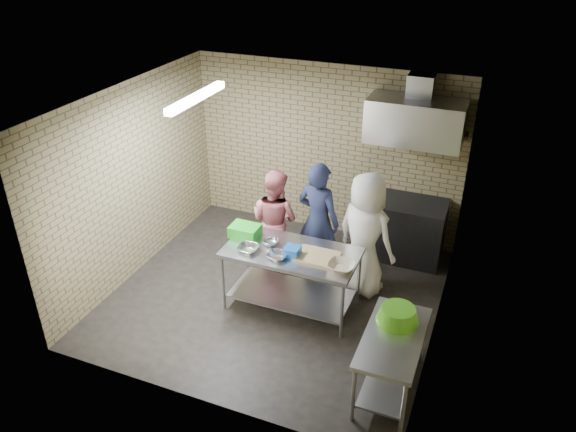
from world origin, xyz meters
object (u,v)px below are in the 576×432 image
object	(u,v)px
woman_white	(365,235)
blue_tub	(292,252)
stove	(402,229)
side_counter	(391,363)
green_crate	(245,231)
man_navy	(318,221)
bottle_red	(421,122)
prep_table	(291,279)
woman_pink	(275,220)
bottle_green	(450,127)
green_basin	(398,315)

from	to	relation	value
woman_white	blue_tub	bearing A→B (deg)	69.38
stove	woman_white	world-z (taller)	woman_white
side_counter	green_crate	bearing A→B (deg)	153.70
stove	man_navy	size ratio (longest dim) A/B	0.70
green_crate	side_counter	bearing A→B (deg)	-26.30
blue_tub	bottle_red	bearing A→B (deg)	62.98
prep_table	man_navy	bearing A→B (deg)	85.32
bottle_red	woman_white	xyz separation A→B (m)	(-0.36, -1.31, -1.16)
stove	blue_tub	size ratio (longest dim) A/B	6.37
woman_white	woman_pink	bearing A→B (deg)	16.80
bottle_green	woman_white	distance (m)	1.90
prep_table	green_basin	xyz separation A→B (m)	(1.51, -0.73, 0.41)
side_counter	woman_white	world-z (taller)	woman_white
blue_tub	woman_white	distance (m)	1.07
bottle_green	man_navy	world-z (taller)	bottle_green
blue_tub	bottle_green	distance (m)	2.80
woman_white	man_navy	bearing A→B (deg)	10.43
prep_table	side_counter	distance (m)	1.81
side_counter	green_crate	size ratio (longest dim) A/B	3.19
green_crate	woman_white	distance (m)	1.57
prep_table	green_basin	size ratio (longest dim) A/B	3.68
woman_white	green_crate	bearing A→B (deg)	42.71
woman_white	side_counter	bearing A→B (deg)	135.52
green_crate	green_basin	xyz separation A→B (m)	(2.21, -0.85, -0.09)
green_basin	woman_white	xyz separation A→B (m)	(-0.74, 1.43, 0.03)
bottle_red	bottle_green	world-z (taller)	bottle_red
prep_table	stove	distance (m)	2.07
man_navy	woman_pink	xyz separation A→B (m)	(-0.64, -0.03, -0.10)
man_navy	woman_pink	world-z (taller)	man_navy
prep_table	green_crate	size ratio (longest dim) A/B	4.50
bottle_red	woman_white	distance (m)	1.79
green_basin	woman_pink	size ratio (longest dim) A/B	0.30
stove	bottle_red	xyz separation A→B (m)	(0.05, 0.24, 1.58)
stove	woman_pink	bearing A→B (deg)	-149.48
woman_pink	green_basin	bearing A→B (deg)	156.55
green_basin	bottle_red	size ratio (longest dim) A/B	2.56
stove	woman_pink	xyz separation A→B (m)	(-1.65, -0.97, 0.31)
side_counter	stove	world-z (taller)	stove
blue_tub	green_basin	bearing A→B (deg)	-23.41
man_navy	woman_pink	distance (m)	0.65
blue_tub	side_counter	bearing A→B (deg)	-30.81
side_counter	green_basin	distance (m)	0.52
stove	blue_tub	distance (m)	2.18
green_crate	woman_pink	world-z (taller)	woman_pink
bottle_green	man_navy	distance (m)	2.20
blue_tub	woman_pink	size ratio (longest dim) A/B	0.12
bottle_red	green_basin	bearing A→B (deg)	-82.10
blue_tub	green_basin	distance (m)	1.59
green_crate	bottle_red	distance (m)	2.85
side_counter	blue_tub	world-z (taller)	blue_tub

